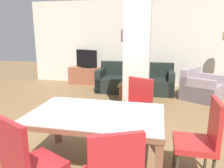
% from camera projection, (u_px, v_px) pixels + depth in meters
% --- Properties ---
extents(ground_plane, '(18.00, 18.00, 0.00)m').
position_uv_depth(ground_plane, '(97.00, 165.00, 2.88)').
color(ground_plane, brown).
extents(back_wall, '(7.20, 0.09, 2.70)m').
position_uv_depth(back_wall, '(137.00, 43.00, 7.00)').
color(back_wall, beige).
rests_on(back_wall, ground_plane).
extents(divider_pillar, '(0.48, 0.36, 2.70)m').
position_uv_depth(divider_pillar, '(137.00, 51.00, 4.09)').
color(divider_pillar, beige).
rests_on(divider_pillar, ground_plane).
extents(dining_table, '(1.66, 1.05, 0.73)m').
position_uv_depth(dining_table, '(96.00, 123.00, 2.75)').
color(dining_table, brown).
rests_on(dining_table, ground_plane).
extents(dining_chair_near_left, '(0.61, 0.61, 0.99)m').
position_uv_depth(dining_chair_near_left, '(28.00, 162.00, 2.02)').
color(dining_chair_near_left, '#A82126').
rests_on(dining_chair_near_left, ground_plane).
extents(dining_chair_head_right, '(0.46, 0.46, 0.99)m').
position_uv_depth(dining_chair_head_right, '(202.00, 137.00, 2.50)').
color(dining_chair_head_right, '#B02423').
rests_on(dining_chair_head_right, ground_plane).
extents(dining_chair_far_right, '(0.61, 0.61, 0.99)m').
position_uv_depth(dining_chair_far_right, '(136.00, 106.00, 3.52)').
color(dining_chair_far_right, '#B02223').
rests_on(dining_chair_far_right, ground_plane).
extents(sofa, '(2.17, 0.86, 0.83)m').
position_uv_depth(sofa, '(135.00, 82.00, 6.35)').
color(sofa, black).
rests_on(sofa, ground_plane).
extents(armchair, '(1.20, 1.24, 0.78)m').
position_uv_depth(armchair, '(201.00, 88.00, 5.66)').
color(armchair, gray).
rests_on(armchair, ground_plane).
extents(coffee_table, '(0.79, 0.49, 0.42)m').
position_uv_depth(coffee_table, '(134.00, 92.00, 5.52)').
color(coffee_table, brown).
rests_on(coffee_table, ground_plane).
extents(bottle, '(0.06, 0.06, 0.25)m').
position_uv_depth(bottle, '(133.00, 81.00, 5.41)').
color(bottle, '#194C23').
rests_on(bottle, coffee_table).
extents(tv_stand, '(1.19, 0.40, 0.55)m').
position_uv_depth(tv_stand, '(87.00, 76.00, 7.32)').
color(tv_stand, brown).
rests_on(tv_stand, ground_plane).
extents(tv_screen, '(0.79, 0.33, 0.59)m').
position_uv_depth(tv_screen, '(87.00, 59.00, 7.19)').
color(tv_screen, black).
rests_on(tv_screen, tv_stand).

